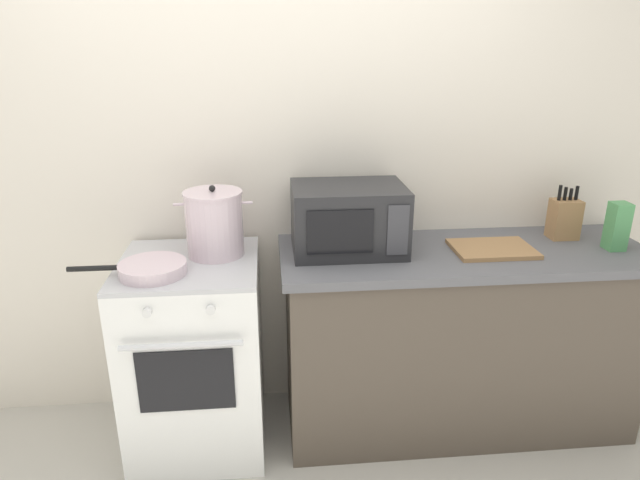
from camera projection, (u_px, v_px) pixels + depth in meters
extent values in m
cube|color=silver|center=(328.00, 165.00, 2.69)|extent=(4.40, 0.10, 2.50)
cube|color=#4C4238|center=(457.00, 342.00, 2.69)|extent=(1.64, 0.56, 0.88)
cube|color=#59595E|center=(466.00, 254.00, 2.54)|extent=(1.70, 0.60, 0.04)
cube|color=white|center=(196.00, 356.00, 2.56)|extent=(0.60, 0.60, 0.90)
cube|color=#B7B7BC|center=(188.00, 264.00, 2.40)|extent=(0.60, 0.60, 0.02)
cube|color=black|center=(186.00, 381.00, 2.25)|extent=(0.39, 0.01, 0.28)
cylinder|color=silver|center=(181.00, 345.00, 2.17)|extent=(0.48, 0.02, 0.02)
cylinder|color=silver|center=(147.00, 313.00, 2.12)|extent=(0.04, 0.02, 0.04)
cylinder|color=silver|center=(210.00, 310.00, 2.15)|extent=(0.04, 0.02, 0.04)
cylinder|color=silver|center=(215.00, 225.00, 2.44)|extent=(0.25, 0.25, 0.28)
cylinder|color=silver|center=(212.00, 193.00, 2.39)|extent=(0.26, 0.26, 0.01)
sphere|color=black|center=(212.00, 188.00, 2.38)|extent=(0.03, 0.03, 0.03)
cylinder|color=silver|center=(179.00, 204.00, 2.39)|extent=(0.05, 0.01, 0.01)
cylinder|color=silver|center=(247.00, 203.00, 2.42)|extent=(0.05, 0.01, 0.01)
cylinder|color=silver|center=(153.00, 269.00, 2.26)|extent=(0.27, 0.27, 0.05)
cylinder|color=black|center=(93.00, 268.00, 2.24)|extent=(0.20, 0.02, 0.02)
cube|color=#232326|center=(348.00, 218.00, 2.49)|extent=(0.50, 0.36, 0.30)
cube|color=black|center=(340.00, 232.00, 2.31)|extent=(0.28, 0.01, 0.19)
cube|color=#38383D|center=(398.00, 230.00, 2.33)|extent=(0.09, 0.01, 0.22)
cube|color=#997047|center=(492.00, 249.00, 2.52)|extent=(0.36, 0.26, 0.02)
cube|color=#997047|center=(564.00, 219.00, 2.66)|extent=(0.13, 0.10, 0.19)
cylinder|color=black|center=(560.00, 193.00, 2.61)|extent=(0.02, 0.02, 0.07)
cylinder|color=black|center=(565.00, 194.00, 2.61)|extent=(0.02, 0.02, 0.06)
cylinder|color=black|center=(571.00, 194.00, 2.62)|extent=(0.02, 0.02, 0.06)
cylinder|color=black|center=(577.00, 193.00, 2.62)|extent=(0.02, 0.02, 0.07)
cube|color=#4C9356|center=(617.00, 226.00, 2.51)|extent=(0.08, 0.08, 0.22)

